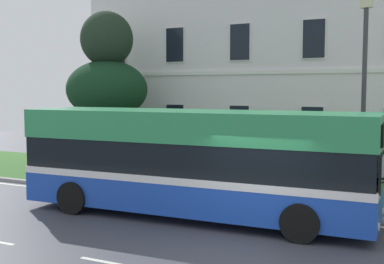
% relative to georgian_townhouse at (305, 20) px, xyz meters
% --- Properties ---
extents(ground_plane, '(60.00, 56.00, 0.18)m').
position_rel_georgian_townhouse_xyz_m(ground_plane, '(2.49, -14.79, -7.29)').
color(ground_plane, '#3E3F49').
extents(georgian_townhouse, '(20.12, 10.50, 14.23)m').
position_rel_georgian_townhouse_xyz_m(georgian_townhouse, '(0.00, 0.00, 0.00)').
color(georgian_townhouse, white).
rests_on(georgian_townhouse, ground_plane).
extents(iron_verge_railing, '(14.44, 0.04, 0.97)m').
position_rel_georgian_townhouse_xyz_m(iron_verge_railing, '(-0.00, -11.63, -6.65)').
color(iron_verge_railing, black).
rests_on(iron_verge_railing, ground_plane).
extents(evergreen_tree, '(4.57, 4.57, 7.19)m').
position_rel_georgian_townhouse_xyz_m(evergreen_tree, '(-7.13, -7.82, -4.59)').
color(evergreen_tree, '#423328').
rests_on(evergreen_tree, ground_plane).
extents(single_decker_bus, '(10.25, 2.91, 3.05)m').
position_rel_georgian_townhouse_xyz_m(single_decker_bus, '(0.14, -13.58, -5.66)').
color(single_decker_bus, blue).
rests_on(single_decker_bus, ground_plane).
extents(street_lamp_post, '(0.36, 0.24, 6.30)m').
position_rel_georgian_townhouse_xyz_m(street_lamp_post, '(4.35, -10.51, -3.52)').
color(street_lamp_post, '#333338').
rests_on(street_lamp_post, ground_plane).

